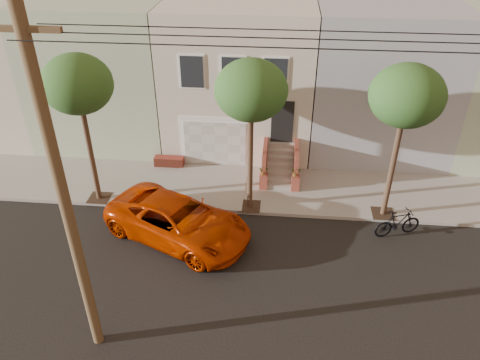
{
  "coord_description": "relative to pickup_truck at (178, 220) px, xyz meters",
  "views": [
    {
      "loc": [
        2.1,
        -11.98,
        11.58
      ],
      "look_at": [
        0.68,
        3.0,
        2.0
      ],
      "focal_mm": 34.84,
      "sensor_mm": 36.0,
      "label": 1
    }
  ],
  "objects": [
    {
      "name": "tree_right",
      "position": [
        8.06,
        2.09,
        4.46
      ],
      "size": [
        2.7,
        2.57,
        6.3
      ],
      "color": "#2D2116",
      "rests_on": "sidewalk"
    },
    {
      "name": "pickup_truck",
      "position": [
        0.0,
        0.0,
        0.0
      ],
      "size": [
        6.31,
        4.81,
        1.59
      ],
      "primitive_type": "imported",
      "rotation": [
        0.0,
        0.0,
        1.14
      ],
      "color": "#B32B00",
      "rests_on": "ground"
    },
    {
      "name": "tree_left",
      "position": [
        -3.94,
        2.09,
        4.46
      ],
      "size": [
        2.7,
        2.57,
        6.3
      ],
      "color": "#2D2116",
      "rests_on": "sidewalk"
    },
    {
      "name": "motorcycle",
      "position": [
        8.38,
        0.92,
        -0.23
      ],
      "size": [
        1.97,
        1.12,
        1.14
      ],
      "primitive_type": "imported",
      "rotation": [
        0.0,
        0.0,
        1.9
      ],
      "color": "black",
      "rests_on": "ground"
    },
    {
      "name": "tree_mid",
      "position": [
        2.56,
        2.09,
        4.46
      ],
      "size": [
        2.7,
        2.57,
        6.3
      ],
      "color": "#2D2116",
      "rests_on": "sidewalk"
    },
    {
      "name": "ground",
      "position": [
        1.56,
        -1.81,
        -0.8
      ],
      "size": [
        90.0,
        90.0,
        0.0
      ],
      "primitive_type": "plane",
      "color": "black",
      "rests_on": "ground"
    },
    {
      "name": "house_row",
      "position": [
        1.57,
        9.38,
        2.85
      ],
      "size": [
        33.1,
        11.7,
        7.0
      ],
      "color": "beige",
      "rests_on": "sidewalk"
    },
    {
      "name": "sidewalk",
      "position": [
        1.56,
        3.54,
        -0.72
      ],
      "size": [
        40.0,
        3.7,
        0.15
      ],
      "primitive_type": "cube",
      "color": "gray",
      "rests_on": "ground"
    }
  ]
}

